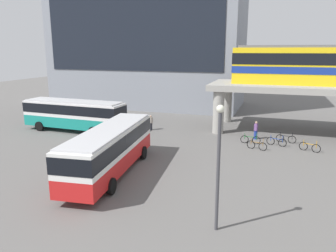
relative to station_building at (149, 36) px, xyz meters
The scene contains 12 objects.
ground_plane 22.24m from the station_building, 63.78° to the right, with size 120.00×120.00×0.00m, color #605E5B.
station_building is the anchor object (origin of this frame).
bus_main 31.13m from the station_building, 73.50° to the right, with size 3.69×11.25×3.22m.
bus_secondary 20.85m from the station_building, 92.66° to the right, with size 11.14×3.11×3.22m.
bicycle_brown 28.31m from the station_building, 48.34° to the right, with size 1.73×0.59×1.04m.
bicycle_black 27.91m from the station_building, 39.88° to the right, with size 1.78×0.33×1.04m.
bicycle_blue 28.17m from the station_building, 43.26° to the right, with size 1.73×0.58×1.04m.
bicycle_orange 30.57m from the station_building, 40.87° to the right, with size 1.67×0.76×1.04m.
bicycle_green 26.69m from the station_building, 46.85° to the right, with size 1.79×0.07×1.04m.
pedestrian_at_kerb 25.62m from the station_building, 43.46° to the right, with size 0.35×0.45×1.73m.
pedestrian_by_bike_rack 19.81m from the station_building, 68.11° to the right, with size 0.47×0.39×1.58m.
lamp_post 38.13m from the station_building, 63.67° to the right, with size 0.36×0.36×5.99m.
Camera 1 is at (10.21, -19.99, 8.31)m, focal length 35.09 mm.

